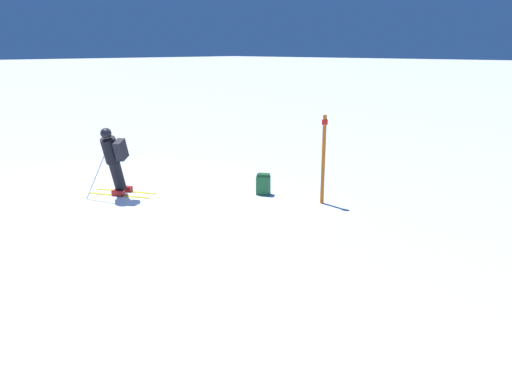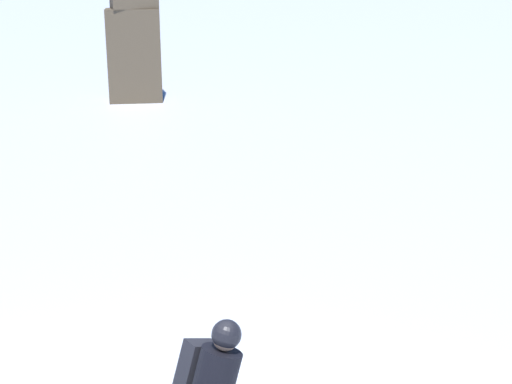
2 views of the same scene
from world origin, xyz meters
name	(u,v)px [view 1 (image 1 of 2)]	position (x,y,z in m)	size (l,w,h in m)	color
ground_plane	(128,192)	(0.00, 0.00, 0.00)	(300.00, 300.00, 0.00)	white
skier	(114,159)	(0.39, 0.16, 0.91)	(1.40, 1.61, 1.67)	yellow
spare_backpack	(263,184)	(-2.09, 2.47, 0.24)	(0.34, 0.37, 0.50)	#236633
trail_marker	(323,156)	(-2.47, 3.88, 1.07)	(0.13, 0.13, 1.95)	orange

